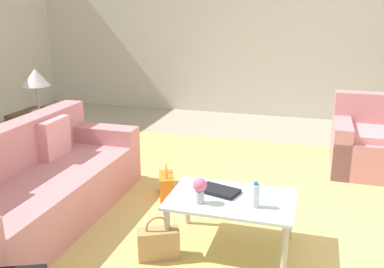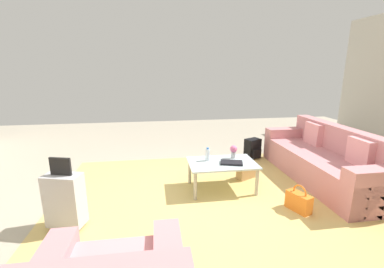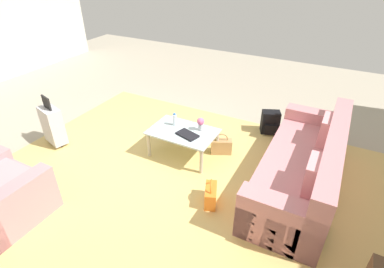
# 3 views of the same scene
# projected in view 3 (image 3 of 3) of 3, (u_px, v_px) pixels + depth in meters

# --- Properties ---
(ground_plane) EXTENTS (12.00, 12.00, 0.00)m
(ground_plane) POSITION_uv_depth(u_px,v_px,m) (144.00, 164.00, 4.49)
(ground_plane) COLOR #A89E89
(area_rug) EXTENTS (5.20, 4.40, 0.01)m
(area_rug) POSITION_uv_depth(u_px,v_px,m) (171.00, 185.00, 4.10)
(area_rug) COLOR tan
(area_rug) RESTS_ON ground
(couch) EXTENTS (0.90, 2.42, 0.87)m
(couch) POSITION_uv_depth(u_px,v_px,m) (306.00, 169.00, 3.91)
(couch) COLOR #C67F84
(couch) RESTS_ON ground
(coffee_table) EXTENTS (0.99, 0.65, 0.43)m
(coffee_table) POSITION_uv_depth(u_px,v_px,m) (183.00, 134.00, 4.51)
(coffee_table) COLOR silver
(coffee_table) RESTS_ON ground
(water_bottle) EXTENTS (0.06, 0.06, 0.20)m
(water_bottle) POSITION_uv_depth(u_px,v_px,m) (175.00, 120.00, 4.58)
(water_bottle) COLOR silver
(water_bottle) RESTS_ON coffee_table
(coffee_table_book) EXTENTS (0.36, 0.27, 0.03)m
(coffee_table_book) POSITION_uv_depth(u_px,v_px,m) (187.00, 135.00, 4.36)
(coffee_table_book) COLOR black
(coffee_table_book) RESTS_ON coffee_table
(flower_vase) EXTENTS (0.11, 0.11, 0.21)m
(flower_vase) POSITION_uv_depth(u_px,v_px,m) (201.00, 123.00, 4.44)
(flower_vase) COLOR #B2B7BC
(flower_vase) RESTS_ON coffee_table
(suitcase_silver) EXTENTS (0.44, 0.32, 0.85)m
(suitcase_silver) POSITION_uv_depth(u_px,v_px,m) (53.00, 125.00, 4.78)
(suitcase_silver) COLOR #B7B7BC
(suitcase_silver) RESTS_ON ground
(handbag_orange) EXTENTS (0.25, 0.35, 0.36)m
(handbag_orange) POSITION_uv_depth(u_px,v_px,m) (211.00, 195.00, 3.74)
(handbag_orange) COLOR orange
(handbag_orange) RESTS_ON ground
(handbag_tan) EXTENTS (0.35, 0.27, 0.36)m
(handbag_tan) POSITION_uv_depth(u_px,v_px,m) (221.00, 146.00, 4.67)
(handbag_tan) COLOR tan
(handbag_tan) RESTS_ON ground
(backpack_black) EXTENTS (0.35, 0.33, 0.40)m
(backpack_black) POSITION_uv_depth(u_px,v_px,m) (270.00, 123.00, 5.17)
(backpack_black) COLOR black
(backpack_black) RESTS_ON ground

